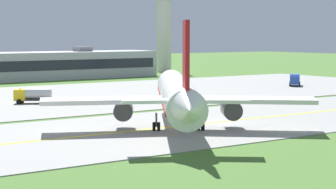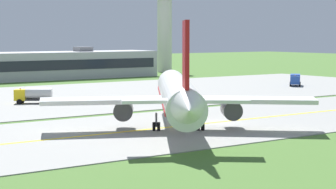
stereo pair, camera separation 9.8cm
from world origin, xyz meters
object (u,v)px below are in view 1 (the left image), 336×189
at_px(control_tower, 164,17).
at_px(service_truck_fuel, 295,79).
at_px(airplane_lead, 178,95).
at_px(service_truck_baggage, 33,95).

bearing_deg(control_tower, service_truck_fuel, -96.50).
xyz_separation_m(service_truck_fuel, control_tower, (6.91, 60.71, 15.23)).
distance_m(service_truck_fuel, control_tower, 62.97).
distance_m(airplane_lead, control_tower, 117.86).
relative_size(airplane_lead, control_tower, 1.26).
height_order(service_truck_baggage, service_truck_fuel, service_truck_baggage).
bearing_deg(airplane_lead, control_tower, 56.13).
distance_m(service_truck_baggage, service_truck_fuel, 61.59).
bearing_deg(service_truck_fuel, airplane_lead, -147.94).
relative_size(service_truck_baggage, control_tower, 0.22).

